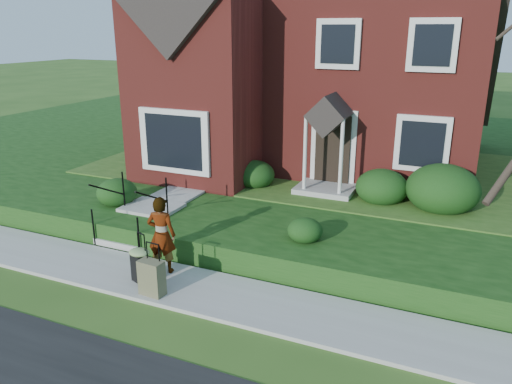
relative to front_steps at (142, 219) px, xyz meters
The scene contains 10 objects.
ground 3.14m from the front_steps, 36.42° to the right, with size 120.00×120.00×0.00m, color #2D5119.
sidewalk 3.14m from the front_steps, 36.42° to the right, with size 60.00×1.60×0.08m, color #9E9B93.
terrace 11.15m from the front_steps, 54.33° to the left, with size 44.00×20.00×0.60m, color #15390F.
walkway 3.16m from the front_steps, 90.00° to the left, with size 1.20×6.00×0.06m, color #9E9B93.
main_house 9.41m from the front_steps, 73.56° to the left, with size 10.40×10.20×9.40m.
front_steps is the anchor object (origin of this frame).
foundation_shrubs 4.68m from the front_steps, 42.75° to the left, with size 9.95×4.64×1.29m.
woman 2.23m from the front_steps, 42.39° to the right, with size 0.61×0.40×1.67m, color #999999.
suitcase_black 2.54m from the front_steps, 54.52° to the right, with size 0.54×0.49×1.06m.
suitcase_olive 3.10m from the front_steps, 50.39° to the right, with size 0.51×0.31×1.06m.
Camera 1 is at (4.78, -7.60, 5.01)m, focal length 35.00 mm.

